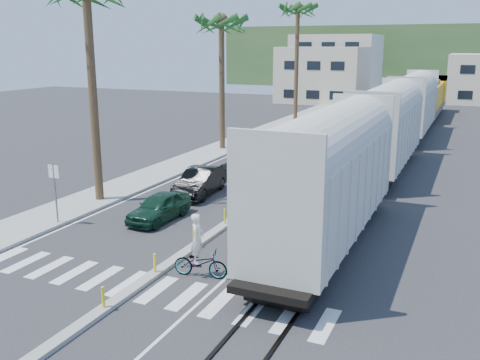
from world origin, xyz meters
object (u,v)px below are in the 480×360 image
object	(u,v)px
car_second	(200,182)
cyclist	(200,257)
car_lead	(159,207)
street_sign	(55,185)

from	to	relation	value
car_second	cyclist	distance (m)	11.12
car_lead	street_sign	bearing A→B (deg)	-144.79
car_second	cyclist	bearing A→B (deg)	-66.84
car_lead	cyclist	world-z (taller)	cyclist
cyclist	street_sign	bearing A→B (deg)	66.59
car_lead	cyclist	distance (m)	6.96
street_sign	car_second	size ratio (longest dim) A/B	0.63
car_lead	car_second	size ratio (longest dim) A/B	0.84
street_sign	cyclist	bearing A→B (deg)	-15.17
street_sign	cyclist	world-z (taller)	street_sign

